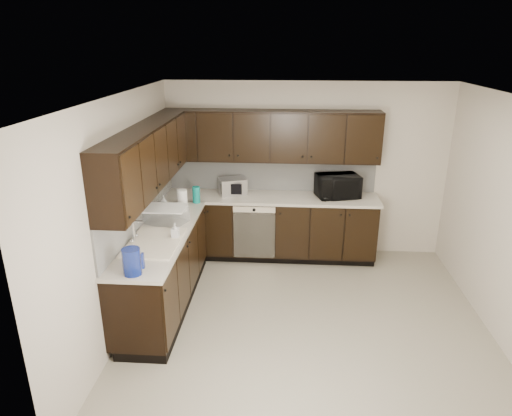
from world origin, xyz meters
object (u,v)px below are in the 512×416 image
at_px(toaster_oven, 233,186).
at_px(blue_pitcher, 132,262).
at_px(storage_bin, 166,215).
at_px(sink, 154,249).
at_px(microwave, 338,186).

xyz_separation_m(toaster_oven, blue_pitcher, (-0.65, -2.46, 0.01)).
distance_m(toaster_oven, storage_bin, 1.33).
xyz_separation_m(storage_bin, blue_pitcher, (0.03, -1.31, 0.04)).
bearing_deg(sink, blue_pitcher, -90.23).
distance_m(sink, storage_bin, 0.64).
height_order(sink, storage_bin, sink).
bearing_deg(sink, microwave, 39.35).
xyz_separation_m(sink, microwave, (2.13, 1.74, 0.22)).
bearing_deg(blue_pitcher, toaster_oven, 52.43).
bearing_deg(sink, toaster_oven, 70.00).
relative_size(sink, microwave, 1.43).
bearing_deg(toaster_oven, microwave, -21.58).
xyz_separation_m(toaster_oven, storage_bin, (-0.67, -1.15, -0.02)).
bearing_deg(blue_pitcher, microwave, 25.97).
relative_size(toaster_oven, storage_bin, 0.79).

